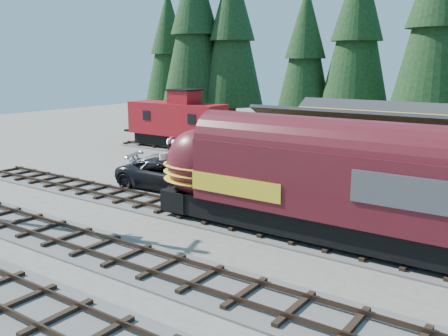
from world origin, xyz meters
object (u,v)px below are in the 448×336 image
Objects in this scene: pickup_truck_b at (172,168)px; caboose at (177,122)px; depot at (391,152)px; locomotive at (294,184)px; pickup_truck_a at (170,174)px.

caboose is at bearing 21.73° from pickup_truck_b.
depot is 0.88× the size of locomotive.
caboose is 14.09m from pickup_truck_a.
depot is 21.94m from caboose.
pickup_truck_a is at bearing 162.59° from locomotive.
depot is at bearing 72.47° from locomotive.
depot is 1.98× the size of pickup_truck_a.
caboose is 1.58× the size of pickup_truck_b.
pickup_truck_a is (8.77, -10.93, -1.48)m from caboose.
locomotive is at bearing -130.54° from pickup_truck_b.
depot reaches higher than locomotive.
locomotive is at bearing -37.04° from caboose.
caboose reaches higher than pickup_truck_b.
pickup_truck_a is at bearing -51.26° from caboose.
locomotive is 12.09m from pickup_truck_b.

